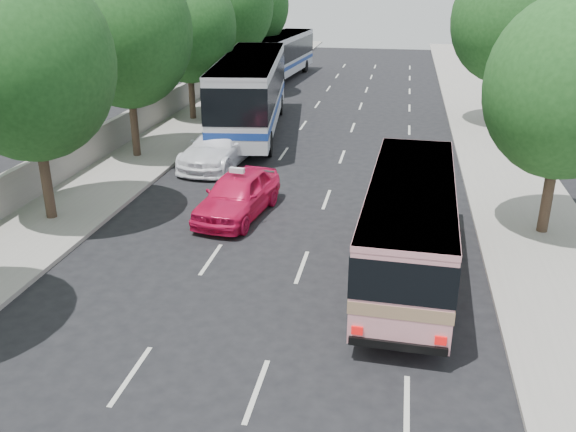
% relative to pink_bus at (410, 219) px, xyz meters
% --- Properties ---
extents(ground, '(120.00, 120.00, 0.00)m').
position_rel_pink_bus_xyz_m(ground, '(-4.11, -4.00, -1.84)').
color(ground, black).
rests_on(ground, ground).
extents(sidewalk_left, '(4.00, 90.00, 0.15)m').
position_rel_pink_bus_xyz_m(sidewalk_left, '(-12.61, 16.00, -1.76)').
color(sidewalk_left, '#9E998E').
rests_on(sidewalk_left, ground).
extents(sidewalk_right, '(4.00, 90.00, 0.12)m').
position_rel_pink_bus_xyz_m(sidewalk_right, '(4.39, 16.00, -1.78)').
color(sidewalk_right, '#9E998E').
rests_on(sidewalk_right, ground).
extents(low_wall, '(0.30, 90.00, 1.50)m').
position_rel_pink_bus_xyz_m(low_wall, '(-14.41, 16.00, -0.94)').
color(low_wall, '#9E998E').
rests_on(low_wall, sidewalk_left).
extents(tree_left_b, '(5.70, 5.70, 8.88)m').
position_rel_pink_bus_xyz_m(tree_left_b, '(-12.54, 1.94, 3.98)').
color(tree_left_b, '#38281E').
rests_on(tree_left_b, ground).
extents(tree_left_c, '(6.00, 6.00, 9.35)m').
position_rel_pink_bus_xyz_m(tree_left_c, '(-12.74, 9.94, 4.29)').
color(tree_left_c, '#38281E').
rests_on(tree_left_c, ground).
extents(tree_left_d, '(5.52, 5.52, 8.60)m').
position_rel_pink_bus_xyz_m(tree_left_d, '(-12.64, 17.94, 3.80)').
color(tree_left_d, '#38281E').
rests_on(tree_left_d, ground).
extents(tree_left_e, '(6.30, 6.30, 9.82)m').
position_rel_pink_bus_xyz_m(tree_left_e, '(-12.54, 25.94, 4.59)').
color(tree_left_e, '#38281E').
rests_on(tree_left_e, ground).
extents(tree_left_f, '(5.88, 5.88, 9.16)m').
position_rel_pink_bus_xyz_m(tree_left_f, '(-12.74, 33.94, 4.17)').
color(tree_left_f, '#38281E').
rests_on(tree_left_f, ground).
extents(tree_right_near, '(5.10, 5.10, 7.95)m').
position_rel_pink_bus_xyz_m(tree_right_near, '(4.66, 3.94, 3.37)').
color(tree_right_near, '#38281E').
rests_on(tree_right_near, ground).
extents(tree_right_far, '(6.00, 6.00, 9.35)m').
position_rel_pink_bus_xyz_m(tree_right_far, '(4.96, 19.94, 4.29)').
color(tree_right_far, '#38281E').
rests_on(tree_right_far, ground).
extents(pink_bus, '(2.70, 9.33, 2.95)m').
position_rel_pink_bus_xyz_m(pink_bus, '(0.00, 0.00, 0.00)').
color(pink_bus, pink).
rests_on(pink_bus, ground).
extents(pink_taxi, '(2.60, 5.09, 1.66)m').
position_rel_pink_bus_xyz_m(pink_taxi, '(-6.11, 3.73, -1.01)').
color(pink_taxi, '#DB1349').
rests_on(pink_taxi, ground).
extents(white_pickup, '(2.97, 6.03, 1.69)m').
position_rel_pink_bus_xyz_m(white_pickup, '(-8.61, 9.87, -0.99)').
color(white_pickup, white).
rests_on(white_pickup, ground).
extents(tour_coach_front, '(4.81, 13.99, 4.11)m').
position_rel_pink_bus_xyz_m(tour_coach_front, '(-8.61, 16.00, 0.63)').
color(tour_coach_front, silver).
rests_on(tour_coach_front, ground).
extents(tour_coach_rear, '(3.50, 11.89, 3.51)m').
position_rel_pink_bus_xyz_m(tour_coach_rear, '(-10.41, 33.89, 0.27)').
color(tour_coach_rear, silver).
rests_on(tour_coach_rear, ground).
extents(taxi_roof_sign, '(0.57, 0.25, 0.18)m').
position_rel_pink_bus_xyz_m(taxi_roof_sign, '(-6.11, 3.73, -0.09)').
color(taxi_roof_sign, silver).
rests_on(taxi_roof_sign, pink_taxi).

